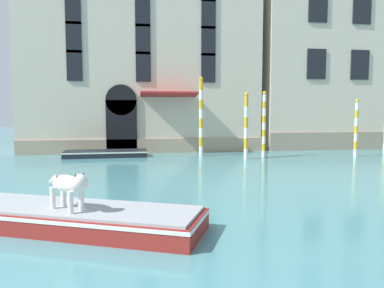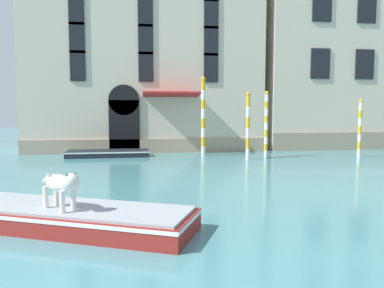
% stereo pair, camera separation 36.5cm
% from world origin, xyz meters
% --- Properties ---
extents(palazzo_left, '(15.23, 7.40, 12.63)m').
position_xyz_m(palazzo_left, '(4.46, 23.77, 6.30)').
color(palazzo_left, beige).
rests_on(palazzo_left, ground_plane).
extents(palazzo_right, '(15.56, 6.13, 12.70)m').
position_xyz_m(palazzo_right, '(20.45, 23.77, 6.33)').
color(palazzo_right, beige).
rests_on(palazzo_right, ground_plane).
extents(boat_foreground, '(6.62, 4.17, 0.51)m').
position_xyz_m(boat_foreground, '(2.20, 6.03, 0.27)').
color(boat_foreground, maroon).
rests_on(boat_foreground, ground_plane).
extents(dog_on_deck, '(0.97, 1.03, 0.87)m').
position_xyz_m(dog_on_deck, '(2.43, 5.58, 1.08)').
color(dog_on_deck, silver).
rests_on(dog_on_deck, boat_foreground).
extents(boat_moored_near_palazzo, '(4.73, 1.84, 0.36)m').
position_xyz_m(boat_moored_near_palazzo, '(2.22, 19.27, 0.19)').
color(boat_moored_near_palazzo, black).
rests_on(boat_moored_near_palazzo, ground_plane).
extents(mooring_pole_0, '(0.20, 0.20, 3.30)m').
position_xyz_m(mooring_pole_0, '(16.42, 17.02, 1.66)').
color(mooring_pole_0, white).
rests_on(mooring_pole_0, ground_plane).
extents(mooring_pole_1, '(0.25, 0.25, 4.60)m').
position_xyz_m(mooring_pole_1, '(7.74, 18.93, 2.32)').
color(mooring_pole_1, white).
rests_on(mooring_pole_1, ground_plane).
extents(mooring_pole_2, '(0.21, 0.21, 3.74)m').
position_xyz_m(mooring_pole_2, '(11.09, 17.53, 1.89)').
color(mooring_pole_2, white).
rests_on(mooring_pole_2, ground_plane).
extents(mooring_pole_3, '(0.22, 0.22, 3.65)m').
position_xyz_m(mooring_pole_3, '(9.88, 17.01, 1.84)').
color(mooring_pole_3, white).
rests_on(mooring_pole_3, ground_plane).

